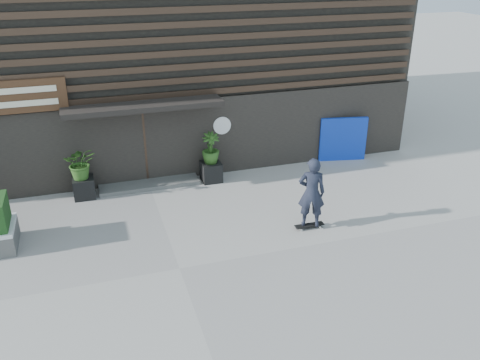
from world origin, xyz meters
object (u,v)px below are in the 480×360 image
object	(u,v)px
planter_pot_left	(84,188)
blue_tarp	(343,139)
planter_pot_right	(211,172)
skateboarder	(312,193)

from	to	relation	value
planter_pot_left	blue_tarp	world-z (taller)	blue_tarp
planter_pot_left	planter_pot_right	size ratio (longest dim) A/B	1.00
skateboarder	blue_tarp	bearing A→B (deg)	52.62
blue_tarp	skateboarder	world-z (taller)	skateboarder
planter_pot_left	planter_pot_right	distance (m)	3.80
planter_pot_left	blue_tarp	xyz separation A→B (m)	(8.47, 0.30, 0.45)
skateboarder	planter_pot_right	bearing A→B (deg)	114.86
blue_tarp	skateboarder	bearing A→B (deg)	-116.29
planter_pot_left	planter_pot_right	world-z (taller)	same
planter_pot_right	blue_tarp	distance (m)	4.70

